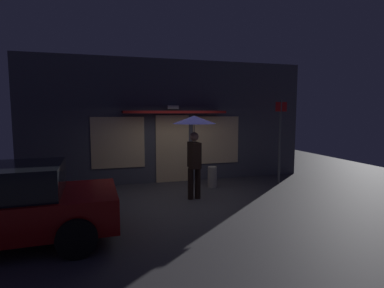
{
  "coord_description": "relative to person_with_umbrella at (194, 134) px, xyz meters",
  "views": [
    {
      "loc": [
        -2.08,
        -7.43,
        2.3
      ],
      "look_at": [
        0.06,
        0.06,
        1.47
      ],
      "focal_mm": 28.16,
      "sensor_mm": 36.0,
      "label": 1
    }
  ],
  "objects": [
    {
      "name": "person_with_umbrella",
      "position": [
        0.0,
        0.0,
        0.0
      ],
      "size": [
        1.13,
        1.13,
        2.2
      ],
      "rotation": [
        0.0,
        0.0,
        -1.51
      ],
      "color": "black",
      "rests_on": "ground"
    },
    {
      "name": "sidewalk_bollard",
      "position": [
        0.87,
        1.01,
        -1.42
      ],
      "size": [
        0.28,
        0.28,
        0.64
      ],
      "primitive_type": "cylinder",
      "color": "#B2A899",
      "rests_on": "ground"
    },
    {
      "name": "building_facade",
      "position": [
        -0.12,
        2.27,
        0.24
      ],
      "size": [
        9.31,
        1.0,
        3.99
      ],
      "color": "#4C4C56",
      "rests_on": "ground"
    },
    {
      "name": "street_sign_post",
      "position": [
        3.18,
        1.01,
        -0.22
      ],
      "size": [
        0.4,
        0.07,
        2.72
      ],
      "color": "#595B60",
      "rests_on": "ground"
    },
    {
      "name": "ground_plane",
      "position": [
        -0.12,
        -0.06,
        -1.74
      ],
      "size": [
        18.0,
        18.0,
        0.0
      ],
      "primitive_type": "plane",
      "color": "#423F44"
    }
  ]
}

